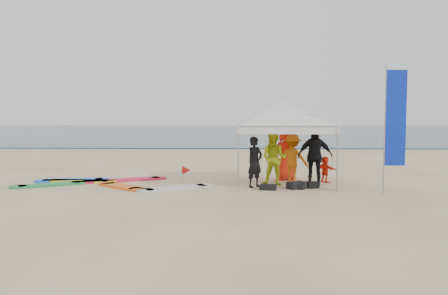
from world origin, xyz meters
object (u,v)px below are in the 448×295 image
Objects in this scene: person_yellow at (274,158)px; marker_pennant at (187,170)px; person_black_a at (255,162)px; canopy_tent at (283,102)px; person_seated at (325,169)px; feather_flag at (395,119)px; surfboard_spread at (104,183)px; person_black_b at (315,156)px; person_orange_a at (293,158)px; person_orange_b at (286,154)px.

person_yellow is 2.80× the size of marker_pennant.
person_black_a is 0.39× the size of canopy_tent.
person_seated reaches higher than marker_pennant.
surfboard_spread is (-9.03, 1.71, -2.15)m from feather_flag.
person_black_b is 4.27m from marker_pennant.
person_orange_a is 0.45× the size of feather_flag.
person_orange_b is 0.31× the size of surfboard_spread.
person_orange_b reaches higher than person_black_a.
marker_pennant is at bearing -4.52° from person_orange_b.
person_yellow is (0.66, 0.49, 0.08)m from person_black_a.
person_black_a is at bearing -5.96° from surfboard_spread.
person_orange_b is at bearing 10.07° from surfboard_spread.
feather_flag is at bearing -176.99° from person_seated.
person_orange_a is at bearing 57.33° from person_yellow.
surfboard_spread is at bearing -14.18° from person_orange_b.
person_orange_a is 2.63× the size of marker_pennant.
surfboard_spread is at bearing -161.40° from person_yellow.
person_seated is at bearing 122.60° from feather_flag.
person_orange_b is at bearing 40.30° from person_seated.
person_orange_a is at bearing 42.57° from canopy_tent.
marker_pennant is at bearing 32.83° from person_orange_a.
person_orange_a is 3.70m from feather_flag.
person_black_a reaches higher than person_seated.
person_yellow is at bearing 153.22° from feather_flag.
marker_pennant is at bearing -159.39° from person_yellow.
person_black_a is at bearing 163.42° from feather_flag.
person_black_a is 5.15m from surfboard_spread.
person_orange_a is at bearing 66.80° from person_seated.
person_orange_a is at bearing -4.16° from person_black_a.
person_orange_b is (-0.16, 0.61, 0.11)m from person_orange_a.
surfboard_spread is (-6.01, -0.15, -2.73)m from canopy_tent.
person_yellow reaches higher than person_orange_a.
person_black_b is (1.34, -0.06, 0.08)m from person_yellow.
person_seated is 1.42× the size of marker_pennant.
surfboard_spread is (-5.72, 0.04, -0.86)m from person_yellow.
person_yellow is at bearing -147.86° from canopy_tent.
canopy_tent is (-1.04, 0.25, 1.79)m from person_black_b.
person_orange_a is (0.68, 0.54, -0.06)m from person_yellow.
canopy_tent is at bearing 148.36° from feather_flag.
canopy_tent reaches higher than person_orange_a.
person_orange_b is 2.10× the size of person_seated.
feather_flag reaches higher than marker_pennant.
canopy_tent is (-0.22, -0.96, 1.81)m from person_orange_b.
canopy_tent reaches higher than person_yellow.
person_black_b reaches higher than person_black_a.
feather_flag is at bearing -10.73° from surfboard_spread.
person_orange_a is 0.90m from person_black_b.
person_black_a is 0.97× the size of person_orange_a.
surfboard_spread is at bearing 132.29° from person_black_a.
canopy_tent is (-1.53, -0.48, 2.31)m from person_seated.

